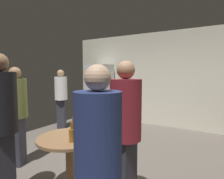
% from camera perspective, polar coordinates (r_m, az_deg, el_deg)
% --- Properties ---
extents(ground_plane, '(5.20, 5.20, 0.10)m').
position_cam_1_polar(ground_plane, '(3.66, -1.79, -20.63)').
color(ground_plane, '#5B544C').
extents(wall_back, '(5.32, 0.06, 2.70)m').
position_cam_1_polar(wall_back, '(5.70, 12.61, 3.01)').
color(wall_back, beige).
rests_on(wall_back, ground_plane).
extents(refrigerator, '(0.70, 0.68, 1.80)m').
position_cam_1_polar(refrigerator, '(6.09, -3.76, -1.00)').
color(refrigerator, silver).
rests_on(refrigerator, ground_plane).
extents(foreground_table, '(0.80, 0.80, 0.73)m').
position_cam_1_polar(foreground_table, '(2.55, -12.69, -15.95)').
color(foreground_table, olive).
rests_on(foreground_table, ground_plane).
extents(beer_bottle_amber, '(0.06, 0.06, 0.23)m').
position_cam_1_polar(beer_bottle_amber, '(2.30, -12.04, -13.24)').
color(beer_bottle_amber, '#8C5919').
rests_on(beer_bottle_amber, foreground_table).
extents(beer_bottle_brown, '(0.06, 0.06, 0.23)m').
position_cam_1_polar(beer_bottle_brown, '(2.64, -11.57, -10.82)').
color(beer_bottle_brown, '#593314').
rests_on(beer_bottle_brown, foreground_table).
extents(plastic_cup_white, '(0.08, 0.08, 0.11)m').
position_cam_1_polar(plastic_cup_white, '(2.54, -7.32, -12.11)').
color(plastic_cup_white, white).
rests_on(plastic_cup_white, foreground_table).
extents(person_in_white_shirt, '(0.46, 0.46, 1.62)m').
position_cam_1_polar(person_in_white_shirt, '(5.40, -15.09, -1.42)').
color(person_in_white_shirt, '#2D2D38').
rests_on(person_in_white_shirt, ground_plane).
extents(person_in_olive_shirt, '(0.46, 0.46, 1.63)m').
position_cam_1_polar(person_in_olive_shirt, '(3.48, -26.82, -5.16)').
color(person_in_olive_shirt, '#2D2D38').
rests_on(person_in_olive_shirt, ground_plane).
extents(person_in_maroon_shirt, '(0.39, 0.39, 1.66)m').
position_cam_1_polar(person_in_maroon_shirt, '(2.08, 4.08, -10.69)').
color(person_in_maroon_shirt, '#2D2D38').
rests_on(person_in_maroon_shirt, ground_plane).
extents(person_in_black_shirt, '(0.38, 0.38, 1.75)m').
position_cam_1_polar(person_in_black_shirt, '(2.48, -30.31, -7.46)').
color(person_in_black_shirt, '#2D2D38').
rests_on(person_in_black_shirt, ground_plane).
extents(person_in_navy_shirt, '(0.46, 0.46, 1.59)m').
position_cam_1_polar(person_in_navy_shirt, '(1.44, -4.21, -19.92)').
color(person_in_navy_shirt, '#2D2D38').
rests_on(person_in_navy_shirt, ground_plane).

